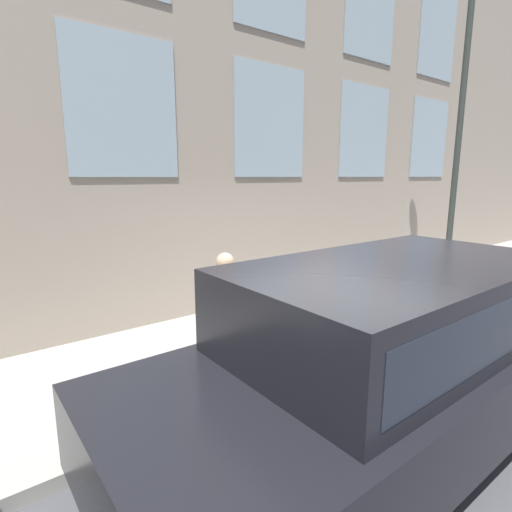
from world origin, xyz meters
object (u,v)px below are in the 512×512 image
(person, at_px, (226,296))
(parked_truck_charcoal_near, at_px, (391,342))
(street_lamp, at_px, (463,89))
(fire_hydrant, at_px, (285,324))

(person, distance_m, parked_truck_charcoal_near, 2.16)
(street_lamp, bearing_deg, person, 90.35)
(fire_hydrant, bearing_deg, parked_truck_charcoal_near, 169.25)
(fire_hydrant, height_order, parked_truck_charcoal_near, parked_truck_charcoal_near)
(person, xyz_separation_m, street_lamp, (0.03, -5.60, 3.14))
(fire_hydrant, relative_size, street_lamp, 0.12)
(parked_truck_charcoal_near, xyz_separation_m, street_lamp, (2.16, -5.23, 3.12))
(person, bearing_deg, fire_hydrant, -43.11)
(fire_hydrant, distance_m, parked_truck_charcoal_near, 1.89)
(fire_hydrant, distance_m, street_lamp, 6.06)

